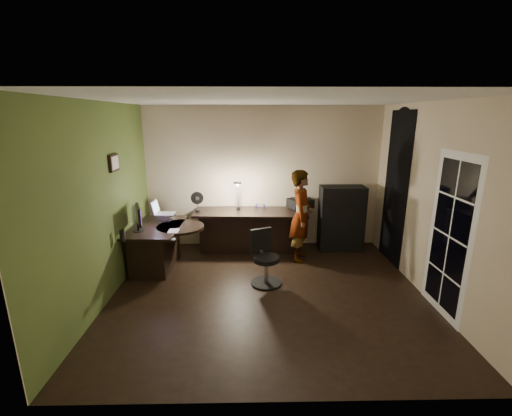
{
  "coord_description": "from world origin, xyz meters",
  "views": [
    {
      "loc": [
        -0.26,
        -4.52,
        2.5
      ],
      "look_at": [
        -0.15,
        1.05,
        1.0
      ],
      "focal_mm": 24.0,
      "sensor_mm": 36.0,
      "label": 1
    }
  ],
  "objects_px": {
    "monitor": "(138,222)",
    "person": "(301,216)",
    "cabinet": "(341,218)",
    "desk_right": "(251,231)",
    "desk_left": "(158,247)",
    "office_chair": "(266,259)"
  },
  "relations": [
    {
      "from": "monitor",
      "to": "desk_right",
      "type": "bearing_deg",
      "value": 5.84
    },
    {
      "from": "desk_right",
      "to": "person",
      "type": "bearing_deg",
      "value": -23.99
    },
    {
      "from": "monitor",
      "to": "person",
      "type": "xyz_separation_m",
      "value": [
        2.67,
        0.52,
        -0.06
      ]
    },
    {
      "from": "desk_right",
      "to": "cabinet",
      "type": "height_order",
      "value": "cabinet"
    },
    {
      "from": "cabinet",
      "to": "desk_left",
      "type": "bearing_deg",
      "value": -166.1
    },
    {
      "from": "desk_right",
      "to": "monitor",
      "type": "distance_m",
      "value": 2.09
    },
    {
      "from": "desk_right",
      "to": "person",
      "type": "relative_size",
      "value": 1.29
    },
    {
      "from": "desk_left",
      "to": "monitor",
      "type": "bearing_deg",
      "value": -130.22
    },
    {
      "from": "monitor",
      "to": "person",
      "type": "distance_m",
      "value": 2.72
    },
    {
      "from": "monitor",
      "to": "person",
      "type": "height_order",
      "value": "person"
    },
    {
      "from": "cabinet",
      "to": "person",
      "type": "relative_size",
      "value": 0.76
    },
    {
      "from": "desk_left",
      "to": "desk_right",
      "type": "xyz_separation_m",
      "value": [
        1.57,
        0.71,
        0.03
      ]
    },
    {
      "from": "desk_left",
      "to": "cabinet",
      "type": "xyz_separation_m",
      "value": [
        3.3,
        0.77,
        0.25
      ]
    },
    {
      "from": "monitor",
      "to": "office_chair",
      "type": "distance_m",
      "value": 2.11
    },
    {
      "from": "desk_right",
      "to": "cabinet",
      "type": "distance_m",
      "value": 1.74
    },
    {
      "from": "cabinet",
      "to": "monitor",
      "type": "distance_m",
      "value": 3.67
    },
    {
      "from": "monitor",
      "to": "office_chair",
      "type": "xyz_separation_m",
      "value": [
        2.02,
        -0.42,
        -0.46
      ]
    },
    {
      "from": "cabinet",
      "to": "office_chair",
      "type": "bearing_deg",
      "value": -135.62
    },
    {
      "from": "monitor",
      "to": "person",
      "type": "bearing_deg",
      "value": -11.26
    },
    {
      "from": "person",
      "to": "desk_left",
      "type": "bearing_deg",
      "value": 109.77
    },
    {
      "from": "desk_right",
      "to": "cabinet",
      "type": "xyz_separation_m",
      "value": [
        1.73,
        0.05,
        0.23
      ]
    },
    {
      "from": "desk_left",
      "to": "desk_right",
      "type": "bearing_deg",
      "value": 26.74
    }
  ]
}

